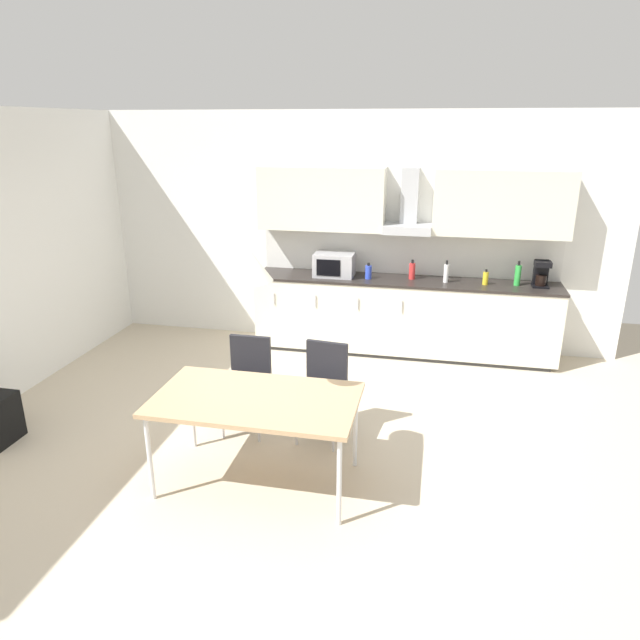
% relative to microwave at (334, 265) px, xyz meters
% --- Properties ---
extents(ground_plane, '(8.70, 8.68, 0.02)m').
position_rel_microwave_xyz_m(ground_plane, '(-0.07, -2.60, -1.08)').
color(ground_plane, beige).
extents(wall_back, '(6.96, 0.10, 2.86)m').
position_rel_microwave_xyz_m(wall_back, '(-0.07, 0.34, 0.36)').
color(wall_back, white).
rests_on(wall_back, ground_plane).
extents(kitchen_counter, '(3.62, 0.61, 0.93)m').
position_rel_microwave_xyz_m(kitchen_counter, '(0.86, 0.00, -0.60)').
color(kitchen_counter, '#333333').
rests_on(kitchen_counter, ground_plane).
extents(backsplash_tile, '(3.60, 0.02, 0.52)m').
position_rel_microwave_xyz_m(backsplash_tile, '(0.86, 0.28, 0.12)').
color(backsplash_tile, silver).
rests_on(backsplash_tile, kitchen_counter).
extents(upper_wall_cabinets, '(3.60, 0.40, 0.74)m').
position_rel_microwave_xyz_m(upper_wall_cabinets, '(0.86, 0.12, 0.77)').
color(upper_wall_cabinets, silver).
extents(microwave, '(0.48, 0.35, 0.28)m').
position_rel_microwave_xyz_m(microwave, '(0.00, 0.00, 0.00)').
color(microwave, '#ADADB2').
rests_on(microwave, kitchen_counter).
extents(coffee_maker, '(0.18, 0.19, 0.30)m').
position_rel_microwave_xyz_m(coffee_maker, '(2.39, 0.03, 0.01)').
color(coffee_maker, black).
rests_on(coffee_maker, kitchen_counter).
extents(bottle_red, '(0.07, 0.07, 0.24)m').
position_rel_microwave_xyz_m(bottle_red, '(0.94, 0.05, -0.04)').
color(bottle_red, red).
rests_on(bottle_red, kitchen_counter).
extents(bottle_blue, '(0.08, 0.08, 0.19)m').
position_rel_microwave_xyz_m(bottle_blue, '(0.43, -0.05, -0.06)').
color(bottle_blue, blue).
rests_on(bottle_blue, kitchen_counter).
extents(bottle_yellow, '(0.06, 0.06, 0.18)m').
position_rel_microwave_xyz_m(bottle_yellow, '(1.78, -0.03, -0.06)').
color(bottle_yellow, yellow).
rests_on(bottle_yellow, kitchen_counter).
extents(bottle_green, '(0.07, 0.07, 0.29)m').
position_rel_microwave_xyz_m(bottle_green, '(2.14, 0.01, -0.02)').
color(bottle_green, green).
rests_on(bottle_green, kitchen_counter).
extents(bottle_white, '(0.06, 0.06, 0.26)m').
position_rel_microwave_xyz_m(bottle_white, '(1.34, -0.02, -0.03)').
color(bottle_white, white).
rests_on(bottle_white, kitchen_counter).
extents(dining_table, '(1.55, 0.88, 0.74)m').
position_rel_microwave_xyz_m(dining_table, '(-0.05, -2.96, -0.38)').
color(dining_table, tan).
rests_on(dining_table, ground_plane).
extents(chair_far_left, '(0.40, 0.40, 0.87)m').
position_rel_microwave_xyz_m(chair_far_left, '(-0.40, -2.14, -0.54)').
color(chair_far_left, black).
rests_on(chair_far_left, ground_plane).
extents(chair_far_right, '(0.44, 0.44, 0.87)m').
position_rel_microwave_xyz_m(chair_far_right, '(0.31, -2.14, -0.54)').
color(chair_far_right, black).
rests_on(chair_far_right, ground_plane).
extents(pendant_lamp, '(0.32, 0.32, 0.22)m').
position_rel_microwave_xyz_m(pendant_lamp, '(-0.05, -2.96, 0.69)').
color(pendant_lamp, silver).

